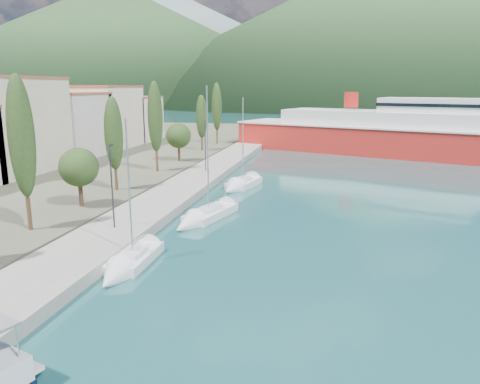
# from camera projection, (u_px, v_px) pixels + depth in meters

# --- Properties ---
(ground) EXTENTS (1400.00, 1400.00, 0.00)m
(ground) POSITION_uv_depth(u_px,v_px,m) (315.00, 125.00, 135.14)
(ground) COLOR #1C5154
(quay) EXTENTS (5.00, 88.00, 0.80)m
(quay) POSITION_uv_depth(u_px,v_px,m) (177.00, 192.00, 47.14)
(quay) COLOR gray
(quay) RESTS_ON ground
(hills_far) EXTENTS (1480.00, 900.00, 180.00)m
(hills_far) POSITION_uv_depth(u_px,v_px,m) (454.00, 30.00, 566.27)
(hills_far) COLOR slate
(hills_far) RESTS_ON ground
(hills_near) EXTENTS (1010.00, 520.00, 115.00)m
(hills_near) POSITION_uv_depth(u_px,v_px,m) (469.00, 33.00, 345.61)
(hills_near) COLOR #2C4D27
(hills_near) RESTS_ON ground
(town_buildings) EXTENTS (9.20, 69.20, 11.30)m
(town_buildings) POSITION_uv_depth(u_px,v_px,m) (37.00, 128.00, 61.02)
(town_buildings) COLOR beige
(town_buildings) RESTS_ON land_strip
(tree_row) EXTENTS (3.43, 63.08, 11.04)m
(tree_row) POSITION_uv_depth(u_px,v_px,m) (144.00, 131.00, 52.69)
(tree_row) COLOR #47301E
(tree_row) RESTS_ON land_strip
(lamp_posts) EXTENTS (0.15, 43.64, 6.06)m
(lamp_posts) POSITION_uv_depth(u_px,v_px,m) (123.00, 179.00, 34.94)
(lamp_posts) COLOR #2D2D33
(lamp_posts) RESTS_ON quay
(sailboat_near) EXTENTS (2.12, 6.85, 9.80)m
(sailboat_near) POSITION_uv_depth(u_px,v_px,m) (124.00, 268.00, 27.79)
(sailboat_near) COLOR silver
(sailboat_near) RESTS_ON ground
(sailboat_mid) EXTENTS (4.20, 8.44, 11.75)m
(sailboat_mid) POSITION_uv_depth(u_px,v_px,m) (199.00, 219.00, 37.89)
(sailboat_mid) COLOR silver
(sailboat_mid) RESTS_ON ground
(sailboat_far) EXTENTS (3.81, 7.53, 10.58)m
(sailboat_far) POSITION_uv_depth(u_px,v_px,m) (238.00, 186.00, 50.33)
(sailboat_far) COLOR silver
(sailboat_far) RESTS_ON ground
(ferry) EXTENTS (53.15, 28.89, 10.44)m
(ferry) POSITION_uv_depth(u_px,v_px,m) (394.00, 135.00, 75.33)
(ferry) COLOR red
(ferry) RESTS_ON ground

